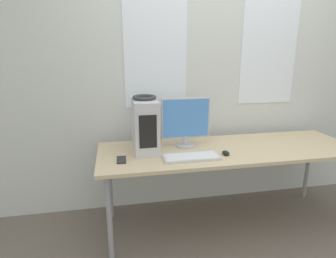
# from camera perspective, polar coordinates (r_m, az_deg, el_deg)

# --- Properties ---
(ground_plane) EXTENTS (14.00, 14.00, 0.00)m
(ground_plane) POSITION_cam_1_polar(r_m,az_deg,el_deg) (2.49, 14.68, -22.18)
(ground_plane) COLOR #665B51
(wall_back) EXTENTS (8.00, 0.07, 2.70)m
(wall_back) POSITION_cam_1_polar(r_m,az_deg,el_deg) (2.76, 9.04, 12.26)
(wall_back) COLOR silver
(wall_back) RESTS_ON ground_plane
(desk) EXTENTS (2.18, 0.71, 0.71)m
(desk) POSITION_cam_1_polar(r_m,az_deg,el_deg) (2.45, 12.20, -4.80)
(desk) COLOR #D1BA8E
(desk) RESTS_ON ground_plane
(pc_tower) EXTENTS (0.19, 0.40, 0.42)m
(pc_tower) POSITION_cam_1_polar(r_m,az_deg,el_deg) (2.28, -4.69, 0.80)
(pc_tower) COLOR silver
(pc_tower) RESTS_ON desk
(headphones) EXTENTS (0.19, 0.19, 0.03)m
(headphones) POSITION_cam_1_polar(r_m,az_deg,el_deg) (2.24, -4.82, 6.43)
(headphones) COLOR #333338
(headphones) RESTS_ON pc_tower
(monitor_main) EXTENTS (0.41, 0.17, 0.42)m
(monitor_main) POSITION_cam_1_polar(r_m,az_deg,el_deg) (2.36, 3.59, 1.59)
(monitor_main) COLOR #B7B7BC
(monitor_main) RESTS_ON desk
(keyboard) EXTENTS (0.43, 0.17, 0.02)m
(keyboard) POSITION_cam_1_polar(r_m,az_deg,el_deg) (2.16, 4.74, -5.70)
(keyboard) COLOR silver
(keyboard) RESTS_ON desk
(mouse) EXTENTS (0.05, 0.08, 0.03)m
(mouse) POSITION_cam_1_polar(r_m,az_deg,el_deg) (2.27, 11.66, -4.78)
(mouse) COLOR black
(mouse) RESTS_ON desk
(cell_phone) EXTENTS (0.07, 0.14, 0.01)m
(cell_phone) POSITION_cam_1_polar(r_m,az_deg,el_deg) (2.15, -9.46, -6.19)
(cell_phone) COLOR #232328
(cell_phone) RESTS_ON desk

